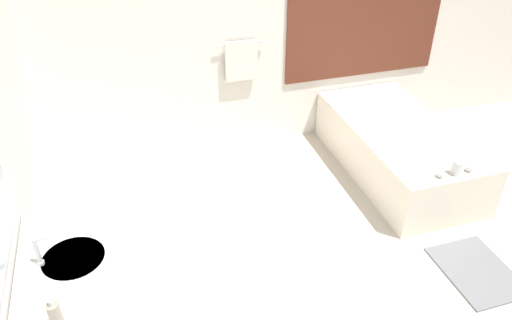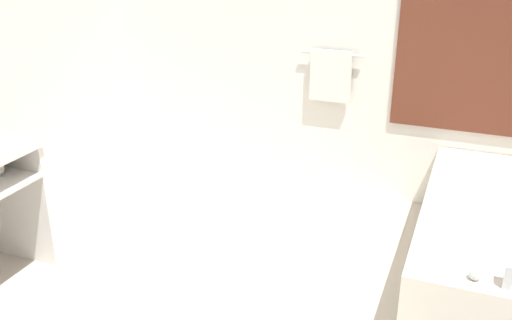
{
  "view_description": "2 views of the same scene",
  "coord_description": "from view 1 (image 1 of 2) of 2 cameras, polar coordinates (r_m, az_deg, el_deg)",
  "views": [
    {
      "loc": [
        -1.51,
        -2.28,
        2.86
      ],
      "look_at": [
        -0.58,
        0.75,
        0.76
      ],
      "focal_mm": 35.0,
      "sensor_mm": 36.0,
      "label": 1
    },
    {
      "loc": [
        0.77,
        -2.07,
        2.07
      ],
      "look_at": [
        -0.31,
        0.63,
        0.86
      ],
      "focal_mm": 40.0,
      "sensor_mm": 36.0,
      "label": 2
    }
  ],
  "objects": [
    {
      "name": "wall_back_with_blinds",
      "position": [
        5.0,
        1.84,
        15.85
      ],
      "size": [
        7.4,
        0.13,
        2.7
      ],
      "color": "white",
      "rests_on": "ground_plane"
    },
    {
      "name": "bath_mat",
      "position": [
        4.31,
        23.92,
        -11.51
      ],
      "size": [
        0.51,
        0.67,
        0.02
      ],
      "color": "slate",
      "rests_on": "ground_plane"
    },
    {
      "name": "vanity_counter",
      "position": [
        3.01,
        -19.18,
        -16.22
      ],
      "size": [
        0.6,
        1.42,
        0.89
      ],
      "color": "white",
      "rests_on": "ground_plane"
    },
    {
      "name": "ground_plane",
      "position": [
        3.95,
        11.63,
        -13.68
      ],
      "size": [
        16.0,
        16.0,
        0.0
      ],
      "primitive_type": "plane",
      "color": "beige",
      "rests_on": "ground"
    },
    {
      "name": "soap_dispenser",
      "position": [
        2.6,
        -21.92,
        -16.23
      ],
      "size": [
        0.06,
        0.06,
        0.2
      ],
      "color": "gray",
      "rests_on": "vanity_counter"
    },
    {
      "name": "bathtub",
      "position": [
        5.07,
        15.88,
        1.45
      ],
      "size": [
        0.93,
        1.85,
        0.62
      ],
      "color": "silver",
      "rests_on": "ground_plane"
    },
    {
      "name": "sink_faucet",
      "position": [
        2.95,
        -23.63,
        -9.63
      ],
      "size": [
        0.09,
        0.04,
        0.18
      ],
      "color": "silver",
      "rests_on": "vanity_counter"
    }
  ]
}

